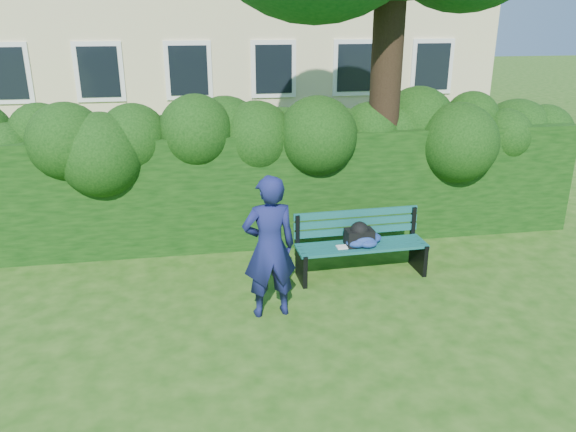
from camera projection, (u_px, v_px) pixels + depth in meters
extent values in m
plane|color=#1E4C0F|center=(296.00, 300.00, 7.27)|extent=(80.00, 80.00, 0.00)
cube|color=white|center=(5.00, 73.00, 14.88)|extent=(1.30, 0.08, 1.60)
cube|color=black|center=(5.00, 74.00, 14.84)|extent=(1.05, 0.04, 1.35)
cube|color=white|center=(99.00, 72.00, 15.26)|extent=(1.30, 0.08, 1.60)
cube|color=black|center=(99.00, 72.00, 15.22)|extent=(1.05, 0.04, 1.35)
cube|color=white|center=(188.00, 70.00, 15.64)|extent=(1.30, 0.08, 1.60)
cube|color=black|center=(189.00, 71.00, 15.61)|extent=(1.05, 0.04, 1.35)
cube|color=white|center=(274.00, 69.00, 16.03)|extent=(1.30, 0.08, 1.60)
cube|color=black|center=(274.00, 69.00, 15.99)|extent=(1.05, 0.04, 1.35)
cube|color=white|center=(355.00, 68.00, 16.41)|extent=(1.30, 0.08, 1.60)
cube|color=black|center=(355.00, 68.00, 16.38)|extent=(1.05, 0.04, 1.35)
cube|color=white|center=(432.00, 67.00, 16.80)|extent=(1.30, 0.08, 1.60)
cube|color=black|center=(432.00, 67.00, 16.76)|extent=(1.05, 0.04, 1.35)
cube|color=black|center=(271.00, 186.00, 9.00)|extent=(10.00, 1.00, 1.80)
cylinder|color=black|center=(386.00, 71.00, 8.56)|extent=(0.48, 0.48, 5.34)
cube|color=#0D4544|center=(366.00, 251.00, 7.65)|extent=(1.83, 0.17, 0.04)
cube|color=#0D4544|center=(363.00, 248.00, 7.76)|extent=(1.83, 0.17, 0.04)
cube|color=#0D4544|center=(360.00, 244.00, 7.87)|extent=(1.83, 0.17, 0.04)
cube|color=#0D4544|center=(358.00, 241.00, 7.98)|extent=(1.83, 0.17, 0.04)
cube|color=#0D4544|center=(356.00, 231.00, 8.01)|extent=(1.83, 0.10, 0.10)
cube|color=#0D4544|center=(356.00, 222.00, 7.98)|extent=(1.83, 0.10, 0.10)
cube|color=#0D4544|center=(357.00, 213.00, 7.94)|extent=(1.83, 0.10, 0.10)
cube|color=black|center=(301.00, 266.00, 7.73)|extent=(0.08, 0.50, 0.44)
cube|color=black|center=(297.00, 231.00, 7.82)|extent=(0.06, 0.06, 0.45)
cube|color=black|center=(302.00, 253.00, 7.61)|extent=(0.08, 0.42, 0.05)
cube|color=black|center=(418.00, 256.00, 8.06)|extent=(0.08, 0.50, 0.44)
cube|color=black|center=(413.00, 222.00, 8.15)|extent=(0.06, 0.06, 0.45)
cube|color=black|center=(421.00, 243.00, 7.94)|extent=(0.08, 0.42, 0.05)
cube|color=white|center=(343.00, 247.00, 7.71)|extent=(0.18, 0.14, 0.02)
cube|color=black|center=(359.00, 237.00, 7.76)|extent=(0.39, 0.26, 0.23)
imported|color=navy|center=(269.00, 247.00, 6.66)|extent=(0.69, 0.48, 1.78)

